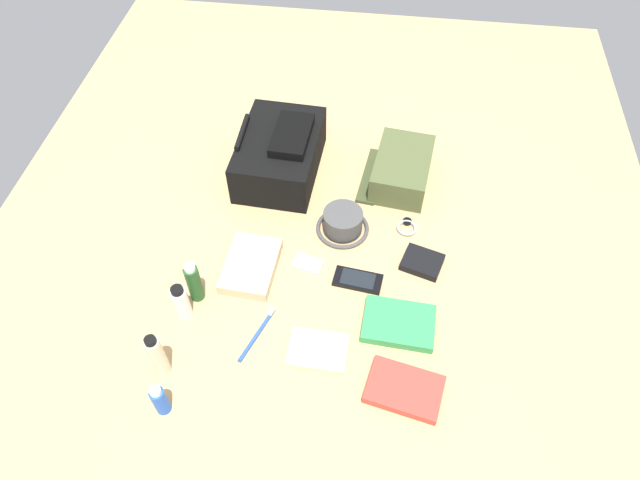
# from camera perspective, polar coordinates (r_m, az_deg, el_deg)

# --- Properties ---
(ground_plane) EXTENTS (2.64, 2.02, 0.02)m
(ground_plane) POSITION_cam_1_polar(r_m,az_deg,el_deg) (1.68, 0.00, -1.11)
(ground_plane) COLOR tan
(ground_plane) RESTS_ON ground
(backpack) EXTENTS (0.36, 0.26, 0.17)m
(backpack) POSITION_cam_1_polar(r_m,az_deg,el_deg) (1.85, -4.01, 8.66)
(backpack) COLOR black
(backpack) RESTS_ON ground_plane
(toiletry_pouch) EXTENTS (0.28, 0.24, 0.10)m
(toiletry_pouch) POSITION_cam_1_polar(r_m,az_deg,el_deg) (1.84, 8.10, 7.02)
(toiletry_pouch) COLOR #47512D
(toiletry_pouch) RESTS_ON ground_plane
(bucket_hat) EXTENTS (0.16, 0.16, 0.07)m
(bucket_hat) POSITION_cam_1_polar(r_m,az_deg,el_deg) (1.69, 2.29, 1.75)
(bucket_hat) COLOR #434343
(bucket_hat) RESTS_ON ground_plane
(deodorant_spray) EXTENTS (0.04, 0.04, 0.10)m
(deodorant_spray) POSITION_cam_1_polar(r_m,az_deg,el_deg) (1.43, -15.74, -15.15)
(deodorant_spray) COLOR blue
(deodorant_spray) RESTS_ON ground_plane
(lotion_bottle) EXTENTS (0.04, 0.04, 0.16)m
(lotion_bottle) POSITION_cam_1_polar(r_m,az_deg,el_deg) (1.45, -15.98, -11.09)
(lotion_bottle) COLOR beige
(lotion_bottle) RESTS_ON ground_plane
(toothpaste_tube) EXTENTS (0.04, 0.04, 0.12)m
(toothpaste_tube) POSITION_cam_1_polar(r_m,az_deg,el_deg) (1.54, -13.75, -6.05)
(toothpaste_tube) COLOR white
(toothpaste_tube) RESTS_ON ground_plane
(shampoo_bottle) EXTENTS (0.04, 0.04, 0.14)m
(shampoo_bottle) POSITION_cam_1_polar(r_m,az_deg,el_deg) (1.56, -12.51, -4.16)
(shampoo_bottle) COLOR #19471E
(shampoo_bottle) RESTS_ON ground_plane
(paperback_novel) EXTENTS (0.15, 0.20, 0.03)m
(paperback_novel) POSITION_cam_1_polar(r_m,az_deg,el_deg) (1.45, 8.44, -14.59)
(paperback_novel) COLOR red
(paperback_novel) RESTS_ON ground_plane
(travel_guidebook) EXTENTS (0.14, 0.19, 0.03)m
(travel_guidebook) POSITION_cam_1_polar(r_m,az_deg,el_deg) (1.53, 7.88, -8.31)
(travel_guidebook) COLOR #2D934C
(travel_guidebook) RESTS_ON ground_plane
(cell_phone) EXTENTS (0.08, 0.14, 0.01)m
(cell_phone) POSITION_cam_1_polar(r_m,az_deg,el_deg) (1.60, 3.80, -4.01)
(cell_phone) COLOR black
(cell_phone) RESTS_ON ground_plane
(media_player) EXTENTS (0.07, 0.09, 0.01)m
(media_player) POSITION_cam_1_polar(r_m,az_deg,el_deg) (1.63, -1.22, -2.38)
(media_player) COLOR #B7B7BC
(media_player) RESTS_ON ground_plane
(wristwatch) EXTENTS (0.07, 0.06, 0.01)m
(wristwatch) POSITION_cam_1_polar(r_m,az_deg,el_deg) (1.74, 8.69, 1.30)
(wristwatch) COLOR #99999E
(wristwatch) RESTS_ON ground_plane
(toothbrush) EXTENTS (0.17, 0.07, 0.02)m
(toothbrush) POSITION_cam_1_polar(r_m,az_deg,el_deg) (1.52, -6.12, -9.07)
(toothbrush) COLOR blue
(toothbrush) RESTS_ON ground_plane
(wallet) EXTENTS (0.12, 0.13, 0.02)m
(wallet) POSITION_cam_1_polar(r_m,az_deg,el_deg) (1.65, 10.20, -2.21)
(wallet) COLOR black
(wallet) RESTS_ON ground_plane
(notepad) EXTENTS (0.11, 0.15, 0.02)m
(notepad) POSITION_cam_1_polar(r_m,az_deg,el_deg) (1.48, -0.23, -10.99)
(notepad) COLOR beige
(notepad) RESTS_ON ground_plane
(folded_towel) EXTENTS (0.21, 0.15, 0.04)m
(folded_towel) POSITION_cam_1_polar(r_m,az_deg,el_deg) (1.62, -6.93, -2.59)
(folded_towel) COLOR #C6B289
(folded_towel) RESTS_ON ground_plane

